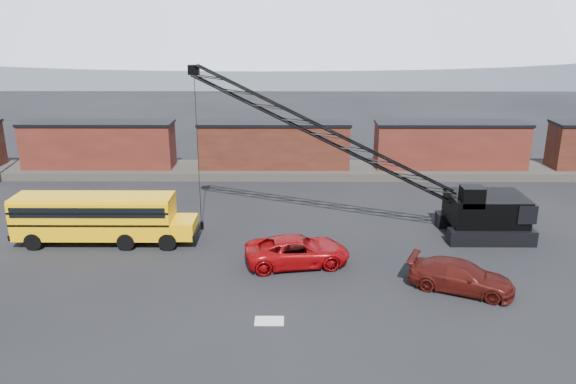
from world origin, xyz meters
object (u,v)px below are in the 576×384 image
red_pickup (297,251)px  maroon_suv (461,276)px  crawler_crane (354,148)px  school_bus (100,217)px

red_pickup → maroon_suv: red_pickup is taller
maroon_suv → crawler_crane: 10.93m
red_pickup → school_bus: bearing=66.5°
red_pickup → crawler_crane: size_ratio=0.28×
red_pickup → maroon_suv: size_ratio=1.11×
maroon_suv → crawler_crane: bearing=55.4°
school_bus → maroon_suv: bearing=-16.6°
maroon_suv → crawler_crane: crawler_crane is taller
school_bus → maroon_suv: 22.17m
school_bus → crawler_crane: crawler_crane is taller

